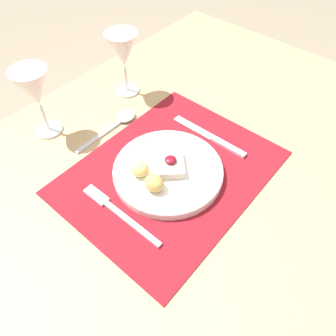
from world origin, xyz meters
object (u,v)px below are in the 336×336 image
object	(u,v)px
fork	(116,211)
wine_glass_far	(34,90)
knife	(213,139)
dinner_plate	(167,170)
spoon	(121,120)
wine_glass_near	(123,52)

from	to	relation	value
fork	wine_glass_far	xyz separation A→B (m)	(0.06, 0.32, 0.12)
knife	wine_glass_far	xyz separation A→B (m)	(-0.25, 0.35, 0.12)
dinner_plate	fork	bearing A→B (deg)	173.75
spoon	dinner_plate	bearing A→B (deg)	-107.11
dinner_plate	wine_glass_near	size ratio (longest dim) A/B	1.42
dinner_plate	spoon	distance (m)	0.22
fork	wine_glass_near	bearing A→B (deg)	43.62
wine_glass_near	fork	bearing A→B (deg)	-138.26
knife	wine_glass_near	size ratio (longest dim) A/B	1.21
wine_glass_near	wine_glass_far	bearing A→B (deg)	171.86
dinner_plate	knife	bearing A→B (deg)	-5.46
dinner_plate	knife	xyz separation A→B (m)	(0.16, -0.02, -0.01)
fork	knife	xyz separation A→B (m)	(0.31, -0.03, 0.00)
dinner_plate	wine_glass_far	xyz separation A→B (m)	(-0.09, 0.33, 0.11)
fork	wine_glass_near	distance (m)	0.44
fork	spoon	size ratio (longest dim) A/B	1.09
spoon	wine_glass_far	world-z (taller)	wine_glass_far
fork	wine_glass_far	bearing A→B (deg)	80.73
knife	spoon	world-z (taller)	spoon
fork	knife	size ratio (longest dim) A/B	1.00
wine_glass_near	spoon	bearing A→B (deg)	-142.23
wine_glass_near	wine_glass_far	xyz separation A→B (m)	(-0.25, 0.04, 0.00)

